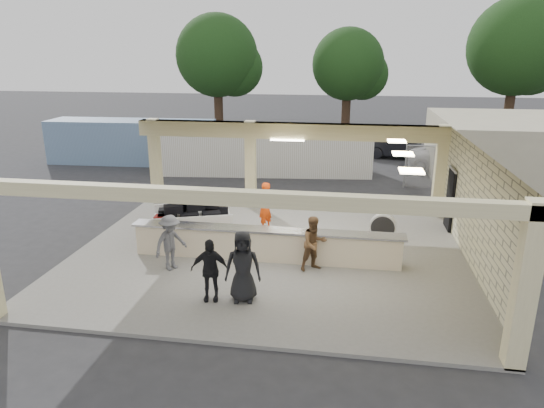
% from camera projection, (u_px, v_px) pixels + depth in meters
% --- Properties ---
extents(ground, '(120.00, 120.00, 0.00)m').
position_uv_depth(ground, '(268.00, 256.00, 15.20)').
color(ground, '#29292C').
rests_on(ground, ground).
extents(pavilion, '(12.01, 10.00, 3.55)m').
position_uv_depth(pavilion, '(278.00, 209.00, 15.39)').
color(pavilion, slate).
rests_on(pavilion, ground).
extents(baggage_counter, '(8.20, 0.58, 0.98)m').
position_uv_depth(baggage_counter, '(265.00, 244.00, 14.55)').
color(baggage_counter, beige).
rests_on(baggage_counter, pavilion).
extents(luggage_cart, '(2.94, 2.34, 1.50)m').
position_uv_depth(luggage_cart, '(192.00, 214.00, 16.26)').
color(luggage_cart, silver).
rests_on(luggage_cart, pavilion).
extents(drum_fan, '(0.88, 0.48, 0.96)m').
position_uv_depth(drum_fan, '(383.00, 227.00, 15.92)').
color(drum_fan, silver).
rests_on(drum_fan, pavilion).
extents(baggage_handler, '(0.60, 0.72, 1.74)m').
position_uv_depth(baggage_handler, '(265.00, 207.00, 16.85)').
color(baggage_handler, '#FF460D').
rests_on(baggage_handler, pavilion).
extents(passenger_a, '(0.84, 0.71, 1.61)m').
position_uv_depth(passenger_a, '(314.00, 244.00, 13.76)').
color(passenger_a, brown).
rests_on(passenger_a, pavilion).
extents(passenger_b, '(0.99, 0.48, 1.63)m').
position_uv_depth(passenger_b, '(210.00, 270.00, 12.08)').
color(passenger_b, black).
rests_on(passenger_b, pavilion).
extents(passenger_c, '(0.88, 1.09, 1.63)m').
position_uv_depth(passenger_c, '(170.00, 242.00, 13.81)').
color(passenger_c, '#545459').
rests_on(passenger_c, pavilion).
extents(passenger_d, '(0.94, 0.49, 1.84)m').
position_uv_depth(passenger_d, '(243.00, 267.00, 12.02)').
color(passenger_d, black).
rests_on(passenger_d, pavilion).
extents(car_white_a, '(5.19, 3.08, 1.39)m').
position_uv_depth(car_white_a, '(457.00, 159.00, 25.56)').
color(car_white_a, white).
rests_on(car_white_a, ground).
extents(car_white_b, '(4.73, 2.23, 1.44)m').
position_uv_depth(car_white_b, '(510.00, 159.00, 25.50)').
color(car_white_b, white).
rests_on(car_white_b, ground).
extents(car_dark, '(4.63, 2.29, 1.47)m').
position_uv_depth(car_dark, '(401.00, 146.00, 28.93)').
color(car_dark, black).
rests_on(car_dark, ground).
extents(container_white, '(11.38, 3.34, 2.43)m').
position_uv_depth(container_white, '(262.00, 150.00, 25.24)').
color(container_white, white).
rests_on(container_white, ground).
extents(container_blue, '(9.44, 2.63, 2.43)m').
position_uv_depth(container_blue, '(132.00, 142.00, 27.67)').
color(container_blue, '#6988A8').
rests_on(container_blue, ground).
extents(fence, '(12.06, 0.06, 2.03)m').
position_uv_depth(fence, '(543.00, 170.00, 21.71)').
color(fence, gray).
rests_on(fence, ground).
extents(tree_left, '(6.60, 6.30, 9.00)m').
position_uv_depth(tree_left, '(222.00, 59.00, 37.44)').
color(tree_left, '#382619').
rests_on(tree_left, ground).
extents(tree_mid, '(6.00, 5.60, 8.00)m').
position_uv_depth(tree_mid, '(352.00, 67.00, 38.01)').
color(tree_mid, '#382619').
rests_on(tree_mid, ground).
extents(tree_right, '(7.20, 7.00, 10.00)m').
position_uv_depth(tree_right, '(521.00, 50.00, 34.89)').
color(tree_right, '#382619').
rests_on(tree_right, ground).
extents(adjacent_building, '(6.00, 8.00, 3.20)m').
position_uv_depth(adjacent_building, '(503.00, 153.00, 22.71)').
color(adjacent_building, beige).
rests_on(adjacent_building, ground).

